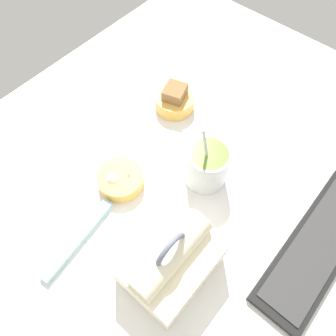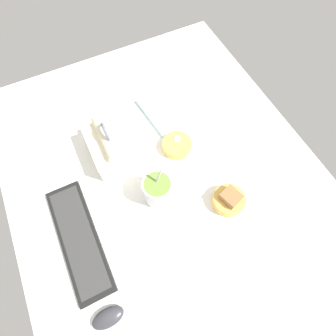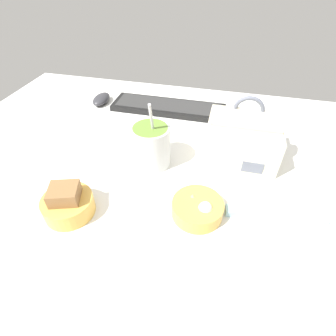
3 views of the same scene
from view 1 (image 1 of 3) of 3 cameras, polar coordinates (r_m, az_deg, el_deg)
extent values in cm
cube|color=white|center=(82.33, 1.13, -2.19)|extent=(140.00, 110.00, 2.00)
cube|color=black|center=(80.97, 24.73, -11.99)|extent=(39.40, 11.55, 1.80)
cube|color=#333333|center=(80.06, 25.01, -11.74)|extent=(36.25, 9.47, 0.30)
cube|color=#EFE5C1|center=(68.43, 0.41, -16.22)|extent=(18.64, 14.57, 10.21)
cylinder|color=#EFE5C1|center=(62.01, 0.44, -14.70)|extent=(17.70, 5.61, 5.61)
cube|color=slate|center=(71.62, -6.02, -14.77)|extent=(5.22, 0.30, 3.06)
torus|color=slate|center=(59.59, 0.46, -14.03)|extent=(7.52, 1.00, 7.52)
cylinder|color=silver|center=(77.33, 6.79, 0.32)|extent=(9.96, 9.96, 11.05)
cylinder|color=olive|center=(72.93, 7.21, 2.43)|extent=(8.76, 8.76, 0.60)
cylinder|color=silver|center=(71.46, 6.66, 2.93)|extent=(0.70, 3.75, 12.50)
cylinder|color=#EAB24C|center=(93.42, 1.16, 11.50)|extent=(10.95, 10.95, 4.21)
cube|color=olive|center=(91.71, 1.18, 12.47)|extent=(7.42, 7.07, 5.90)
cylinder|color=#EAB24C|center=(80.15, -8.22, -1.96)|extent=(11.13, 11.13, 3.52)
ellipsoid|color=white|center=(78.99, -9.61, -1.98)|extent=(3.03, 3.03, 3.56)
cone|color=#F4DB84|center=(79.05, -6.81, -1.61)|extent=(5.03, 5.03, 2.99)
sphere|color=black|center=(81.41, -10.08, -0.71)|extent=(1.34, 1.34, 1.34)
sphere|color=black|center=(80.99, -10.00, -1.19)|extent=(1.34, 1.34, 1.34)
cube|color=#99C6D6|center=(77.01, -15.39, -11.84)|extent=(21.59, 4.92, 1.60)
camera|label=2|loc=(0.68, 68.88, 54.85)|focal=28.00mm
camera|label=3|loc=(0.78, -37.92, 30.09)|focal=28.00mm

